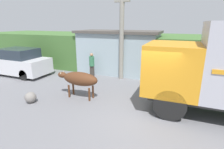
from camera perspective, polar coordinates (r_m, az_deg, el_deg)
ground_plane at (r=7.31m, az=9.96°, el=-11.53°), size 60.00×60.00×0.00m
hillside_embankment at (r=13.29m, az=16.54°, el=6.58°), size 32.00×5.55×2.54m
building_backdrop at (r=12.29m, az=2.06°, el=7.43°), size 5.63×2.70×2.91m
brown_cow at (r=8.20m, az=-10.60°, el=-1.45°), size 2.12×0.64×1.25m
parked_suv at (r=13.35m, az=-28.19°, el=3.52°), size 4.21×1.84×1.79m
pedestrian_on_hill at (r=11.39m, az=-6.60°, el=3.44°), size 0.43×0.43×1.56m
utility_pole at (r=10.66m, az=3.15°, el=12.70°), size 0.90×0.28×5.21m
roadside_rock at (r=8.57m, az=-25.06°, el=-6.79°), size 0.49×0.49×0.49m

